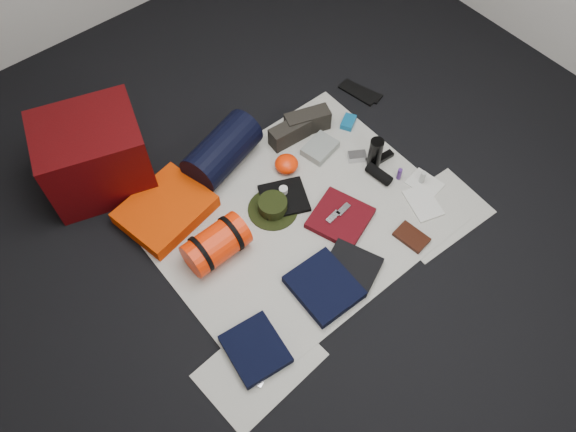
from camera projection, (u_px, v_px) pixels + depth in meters
floor at (297, 219)px, 3.27m from camera, size 4.50×4.50×0.02m
newspaper_mat at (297, 218)px, 3.26m from camera, size 1.60×1.30×0.01m
newspaper_sheet_front_left at (260, 365)px, 2.79m from camera, size 0.61×0.44×0.00m
newspaper_sheet_front_right at (437, 214)px, 3.27m from camera, size 0.60×0.43×0.00m
red_cabinet at (94, 155)px, 3.21m from camera, size 0.69×0.63×0.48m
sleeping_pad at (166, 210)px, 3.23m from camera, size 0.56×0.49×0.09m
stuff_sack at (216, 244)px, 3.04m from camera, size 0.35×0.21×0.21m
sack_strap_left at (201, 254)px, 3.00m from camera, size 0.02×0.22×0.22m
sack_strap_right at (231, 234)px, 3.07m from camera, size 0.03×0.22×0.22m
navy_duffel at (222, 151)px, 3.36m from camera, size 0.54×0.38×0.25m
boonie_brim at (273, 209)px, 3.28m from camera, size 0.33×0.33×0.01m
boonie_crown at (273, 205)px, 3.25m from camera, size 0.17×0.17×0.07m
hiking_boot_left at (290, 133)px, 3.51m from camera, size 0.27×0.12×0.13m
hiking_boot_right at (308, 121)px, 3.56m from camera, size 0.30×0.19×0.14m
flip_flop_left at (358, 92)px, 3.79m from camera, size 0.15×0.29×0.02m
flip_flop_right at (363, 93)px, 3.79m from camera, size 0.16×0.26×0.01m
trousers_navy_a at (255, 349)px, 2.81m from camera, size 0.30×0.34×0.05m
trousers_navy_b at (324, 287)px, 2.99m from camera, size 0.32×0.36×0.05m
trousers_charcoal at (352, 267)px, 3.06m from camera, size 0.33×0.35×0.04m
black_tshirt at (284, 198)px, 3.31m from camera, size 0.34×0.33×0.03m
red_shirt at (340, 218)px, 3.23m from camera, size 0.39×0.39×0.04m
orange_stuff_sack at (286, 164)px, 3.41m from camera, size 0.17×0.17×0.09m
first_aid_pouch at (320, 148)px, 3.50m from camera, size 0.23×0.19×0.05m
water_bottle at (375, 153)px, 3.38m from camera, size 0.10×0.10×0.21m
speaker at (379, 174)px, 3.38m from camera, size 0.09×0.18×0.07m
compact_camera at (357, 156)px, 3.47m from camera, size 0.13×0.11×0.04m
cyan_case at (348, 122)px, 3.62m from camera, size 0.14×0.12×0.04m
toiletry_purple at (399, 174)px, 3.37m from camera, size 0.03×0.03×0.08m
toiletry_clear at (422, 177)px, 3.35m from camera, size 0.03×0.03×0.09m
paperback_book at (411, 237)px, 3.17m from camera, size 0.14×0.20×0.03m
map_booklet at (423, 203)px, 3.30m from camera, size 0.22×0.27×0.01m
map_printout at (425, 184)px, 3.38m from camera, size 0.18×0.21×0.01m
sunglasses at (385, 157)px, 3.48m from camera, size 0.12×0.06×0.03m
key_cluster at (258, 379)px, 2.74m from camera, size 0.09×0.09×0.01m
tape_roll at (283, 190)px, 3.31m from camera, size 0.05×0.05×0.04m
energy_bar_a at (333, 217)px, 3.20m from camera, size 0.10×0.05×0.01m
energy_bar_b at (343, 209)px, 3.23m from camera, size 0.10×0.05×0.01m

